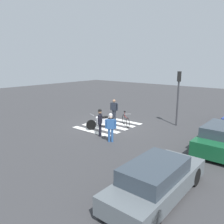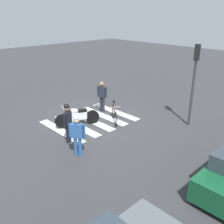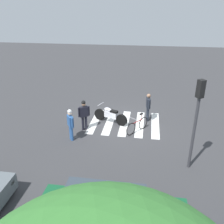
{
  "view_description": "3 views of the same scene",
  "coord_description": "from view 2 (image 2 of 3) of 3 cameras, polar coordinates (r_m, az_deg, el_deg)",
  "views": [
    {
      "loc": [
        12.1,
        10.46,
        4.59
      ],
      "look_at": [
        0.51,
        0.76,
        1.21
      ],
      "focal_mm": 36.35,
      "sensor_mm": 36.0,
      "label": 1
    },
    {
      "loc": [
        7.57,
        9.52,
        5.27
      ],
      "look_at": [
        0.01,
        1.63,
        0.94
      ],
      "focal_mm": 40.86,
      "sensor_mm": 36.0,
      "label": 2
    },
    {
      "loc": [
        -1.21,
        12.74,
        6.43
      ],
      "look_at": [
        0.64,
        0.8,
        1.02
      ],
      "focal_mm": 38.45,
      "sensor_mm": 36.0,
      "label": 3
    }
  ],
  "objects": [
    {
      "name": "crosswalk_stripes",
      "position": [
        13.26,
        -4.84,
        -1.86
      ],
      "size": [
        4.05,
        3.35,
        0.01
      ],
      "color": "silver",
      "rests_on": "ground_plane"
    },
    {
      "name": "pedestrian_bystander",
      "position": [
        9.76,
        -7.81,
        -4.68
      ],
      "size": [
        0.44,
        0.54,
        1.72
      ],
      "color": "#2D5999",
      "rests_on": "ground_plane"
    },
    {
      "name": "officer_by_motorcycle",
      "position": [
        14.11,
        -2.25,
        3.9
      ],
      "size": [
        0.27,
        0.68,
        1.71
      ],
      "color": "#1E232D",
      "rests_on": "ground_plane"
    },
    {
      "name": "ground_plane",
      "position": [
        13.26,
        -4.84,
        -1.88
      ],
      "size": [
        60.0,
        60.0,
        0.0
      ],
      "primitive_type": "plane",
      "color": "#38383A"
    },
    {
      "name": "officer_on_foot",
      "position": [
        10.85,
        -9.91,
        -1.87
      ],
      "size": [
        0.57,
        0.42,
        1.75
      ],
      "color": "black",
      "rests_on": "ground_plane"
    },
    {
      "name": "leaning_bicycle",
      "position": [
        12.91,
        0.58,
        -0.58
      ],
      "size": [
        1.08,
        1.42,
        1.02
      ],
      "color": "black",
      "rests_on": "ground_plane"
    },
    {
      "name": "police_motorcycle",
      "position": [
        12.56,
        -7.71,
        -1.04
      ],
      "size": [
        2.1,
        1.04,
        1.06
      ],
      "color": "black",
      "rests_on": "ground_plane"
    },
    {
      "name": "traffic_light_pole",
      "position": [
        12.47,
        18.01,
        8.45
      ],
      "size": [
        0.36,
        0.33,
        3.92
      ],
      "color": "#38383D",
      "rests_on": "ground_plane"
    }
  ]
}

